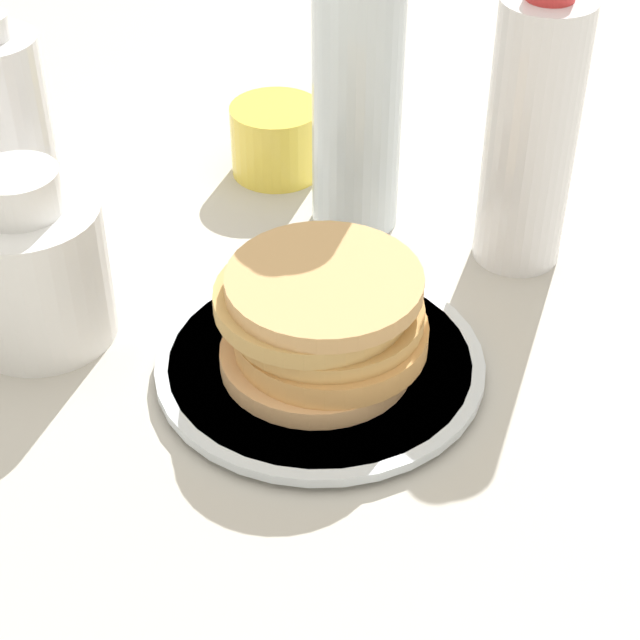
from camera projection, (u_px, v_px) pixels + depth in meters
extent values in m
plane|color=#BCB7AD|center=(290.00, 360.00, 0.77)|extent=(4.00, 4.00, 0.00)
cylinder|color=silver|center=(320.00, 365.00, 0.76)|extent=(0.21, 0.21, 0.01)
cylinder|color=silver|center=(320.00, 363.00, 0.76)|extent=(0.23, 0.23, 0.01)
cylinder|color=#DFA870|center=(316.00, 356.00, 0.75)|extent=(0.14, 0.14, 0.01)
cylinder|color=tan|center=(331.00, 335.00, 0.74)|extent=(0.14, 0.14, 0.02)
cylinder|color=tan|center=(327.00, 313.00, 0.73)|extent=(0.14, 0.14, 0.01)
cylinder|color=tan|center=(312.00, 298.00, 0.73)|extent=(0.14, 0.14, 0.01)
cylinder|color=tan|center=(324.00, 283.00, 0.72)|extent=(0.14, 0.14, 0.01)
cylinder|color=yellow|center=(276.00, 140.00, 0.96)|extent=(0.08, 0.08, 0.06)
cylinder|color=white|center=(34.00, 273.00, 0.77)|extent=(0.11, 0.11, 0.11)
cylinder|color=white|center=(18.00, 191.00, 0.72)|extent=(0.06, 0.06, 0.03)
cylinder|color=silver|center=(357.00, 99.00, 0.85)|extent=(0.07, 0.07, 0.23)
cylinder|color=white|center=(7.00, 142.00, 0.85)|extent=(0.08, 0.08, 0.17)
cylinder|color=white|center=(531.00, 137.00, 0.81)|extent=(0.07, 0.07, 0.22)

